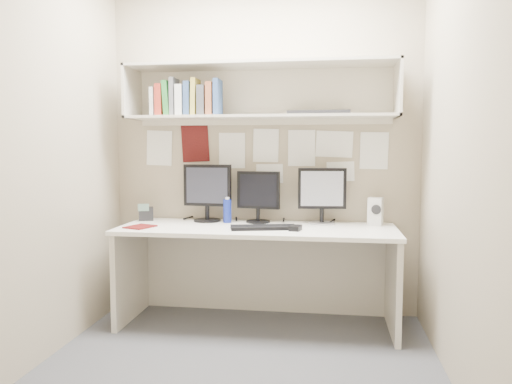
# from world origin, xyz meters

# --- Properties ---
(floor) EXTENTS (2.40, 2.00, 0.01)m
(floor) POSITION_xyz_m (0.00, 0.00, 0.00)
(floor) COLOR #444549
(floor) RESTS_ON ground
(wall_back) EXTENTS (2.40, 0.02, 2.60)m
(wall_back) POSITION_xyz_m (0.00, 1.00, 1.30)
(wall_back) COLOR tan
(wall_back) RESTS_ON ground
(wall_front) EXTENTS (2.40, 0.02, 2.60)m
(wall_front) POSITION_xyz_m (0.00, -1.00, 1.30)
(wall_front) COLOR tan
(wall_front) RESTS_ON ground
(wall_left) EXTENTS (0.02, 2.00, 2.60)m
(wall_left) POSITION_xyz_m (-1.20, 0.00, 1.30)
(wall_left) COLOR tan
(wall_left) RESTS_ON ground
(wall_right) EXTENTS (0.02, 2.00, 2.60)m
(wall_right) POSITION_xyz_m (1.20, 0.00, 1.30)
(wall_right) COLOR tan
(wall_right) RESTS_ON ground
(desk) EXTENTS (2.00, 0.70, 0.73)m
(desk) POSITION_xyz_m (0.00, 0.65, 0.37)
(desk) COLOR white
(desk) RESTS_ON floor
(overhead_hutch) EXTENTS (2.00, 0.38, 0.40)m
(overhead_hutch) POSITION_xyz_m (0.00, 0.86, 1.72)
(overhead_hutch) COLOR beige
(overhead_hutch) RESTS_ON wall_back
(pinned_papers) EXTENTS (1.92, 0.01, 0.48)m
(pinned_papers) POSITION_xyz_m (0.00, 0.99, 1.25)
(pinned_papers) COLOR white
(pinned_papers) RESTS_ON wall_back
(monitor_left) EXTENTS (0.38, 0.21, 0.44)m
(monitor_left) POSITION_xyz_m (-0.42, 0.87, 0.97)
(monitor_left) COLOR black
(monitor_left) RESTS_ON desk
(monitor_center) EXTENTS (0.34, 0.19, 0.39)m
(monitor_center) POSITION_xyz_m (-0.02, 0.87, 0.95)
(monitor_center) COLOR black
(monitor_center) RESTS_ON desk
(monitor_right) EXTENTS (0.36, 0.20, 0.42)m
(monitor_right) POSITION_xyz_m (0.46, 0.87, 0.96)
(monitor_right) COLOR #A5A5AA
(monitor_right) RESTS_ON desk
(keyboard) EXTENTS (0.49, 0.27, 0.02)m
(keyboard) POSITION_xyz_m (0.06, 0.56, 0.74)
(keyboard) COLOR black
(keyboard) RESTS_ON desk
(mouse) EXTENTS (0.09, 0.12, 0.03)m
(mouse) POSITION_xyz_m (0.29, 0.52, 0.75)
(mouse) COLOR black
(mouse) RESTS_ON desk
(speaker) EXTENTS (0.13, 0.13, 0.20)m
(speaker) POSITION_xyz_m (0.86, 0.86, 0.83)
(speaker) COLOR silver
(speaker) RESTS_ON desk
(blue_bottle) EXTENTS (0.06, 0.06, 0.20)m
(blue_bottle) POSITION_xyz_m (-0.25, 0.82, 0.82)
(blue_bottle) COLOR navy
(blue_bottle) RESTS_ON desk
(maroon_notebook) EXTENTS (0.22, 0.24, 0.01)m
(maroon_notebook) POSITION_xyz_m (-0.83, 0.49, 0.74)
(maroon_notebook) COLOR #560F0E
(maroon_notebook) RESTS_ON desk
(desk_phone) EXTENTS (0.14, 0.13, 0.14)m
(desk_phone) POSITION_xyz_m (-0.92, 0.84, 0.78)
(desk_phone) COLOR black
(desk_phone) RESTS_ON desk
(book_stack) EXTENTS (0.52, 0.17, 0.28)m
(book_stack) POSITION_xyz_m (-0.54, 0.75, 1.66)
(book_stack) COLOR #B8BAB3
(book_stack) RESTS_ON overhead_hutch
(hutch_tray) EXTENTS (0.46, 0.19, 0.03)m
(hutch_tray) POSITION_xyz_m (0.43, 0.83, 1.56)
(hutch_tray) COLOR black
(hutch_tray) RESTS_ON overhead_hutch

